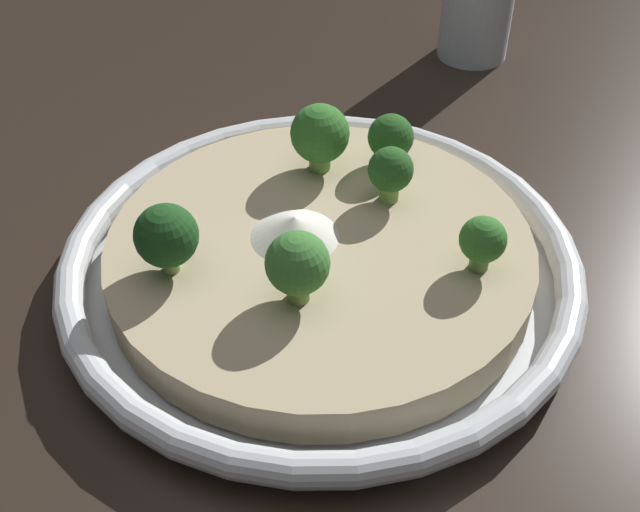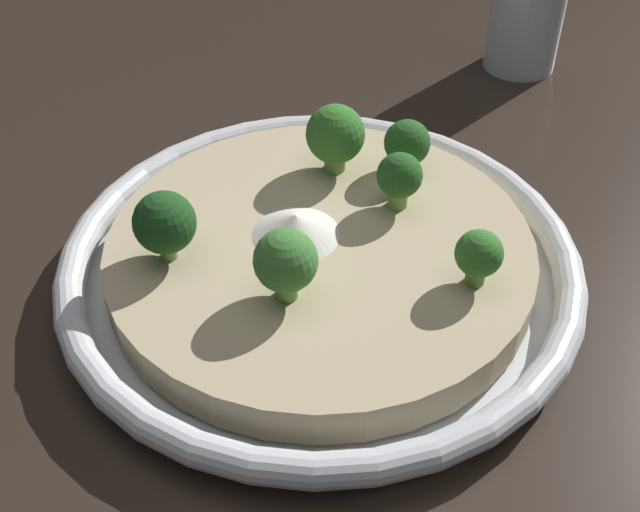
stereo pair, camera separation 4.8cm
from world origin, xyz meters
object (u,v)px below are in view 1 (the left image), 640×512
broccoli_front_right (483,241)px  broccoli_back (320,135)px  risotto_bowl (320,261)px  broccoli_front_left (298,265)px  broccoli_back_right (391,138)px  broccoli_back_left (166,236)px  broccoli_right (391,171)px

broccoli_front_right → broccoli_back: 0.13m
risotto_bowl → broccoli_front_left: (-0.03, -0.04, 0.04)m
risotto_bowl → broccoli_back_right: broccoli_back_right is taller
broccoli_back_left → broccoli_back_right: bearing=9.8°
broccoli_front_left → broccoli_back_left: 0.08m
risotto_bowl → broccoli_back_left: size_ratio=7.27×
broccoli_back_right → broccoli_back: bearing=157.0°
broccoli_right → broccoli_back_left: broccoli_back_left is taller
broccoli_front_right → broccoli_back_right: bearing=84.3°
risotto_bowl → broccoli_front_right: bearing=-43.6°
broccoli_front_left → broccoli_back: 0.12m
broccoli_right → broccoli_back: bearing=113.0°
broccoli_front_right → broccoli_front_left: size_ratio=0.79×
risotto_bowl → broccoli_front_right: (0.07, -0.06, 0.04)m
broccoli_front_right → broccoli_right: 0.08m
broccoli_front_right → broccoli_front_left: broccoli_front_left is taller
risotto_bowl → broccoli_right: size_ratio=8.54×
broccoli_back_left → broccoli_back_right: (0.16, 0.03, -0.00)m
risotto_bowl → broccoli_front_right: 0.10m
broccoli_front_left → broccoli_back_right: (0.11, 0.08, -0.00)m
broccoli_front_left → broccoli_back_left: size_ratio=1.00×
broccoli_right → broccoli_back_right: bearing=57.1°
risotto_bowl → broccoli_back: (0.04, 0.06, 0.04)m
risotto_bowl → broccoli_back_right: 0.10m
broccoli_front_right → broccoli_back_right: broccoli_back_right is taller
broccoli_front_right → broccoli_back_left: 0.17m
broccoli_front_left → broccoli_right: size_ratio=1.17×
risotto_bowl → broccoli_back_left: (-0.09, 0.02, 0.04)m
broccoli_back → broccoli_back_right: bearing=-23.0°
broccoli_back_left → broccoli_back_right: 0.17m
broccoli_front_left → broccoli_right: bearing=29.4°
risotto_bowl → broccoli_back: bearing=61.1°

